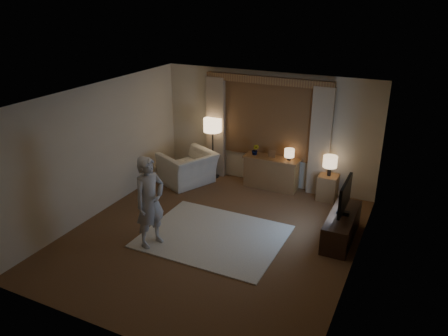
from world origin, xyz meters
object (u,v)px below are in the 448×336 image
Objects in this scene: tv_stand at (341,227)px; person at (150,202)px; armchair at (188,168)px; side_table at (328,187)px; sideboard at (271,173)px.

tv_stand is 0.85× the size of person.
armchair reaches higher than side_table.
tv_stand is at bearing -67.93° from side_table.
side_table is at bearing -20.29° from person.
sideboard is 0.73× the size of person.
side_table is (1.31, -0.05, -0.07)m from sideboard.
armchair is 3.88m from tv_stand.
side_table is 0.34× the size of person.
sideboard is 1.31m from side_table.
tv_stand is (0.61, -1.51, -0.03)m from side_table.
tv_stand is (1.92, -1.56, -0.10)m from sideboard.
armchair reaches higher than tv_stand.
sideboard is 3.41m from person.
person is (-2.37, -3.16, 0.56)m from side_table.
side_table is at bearing -2.19° from sideboard.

